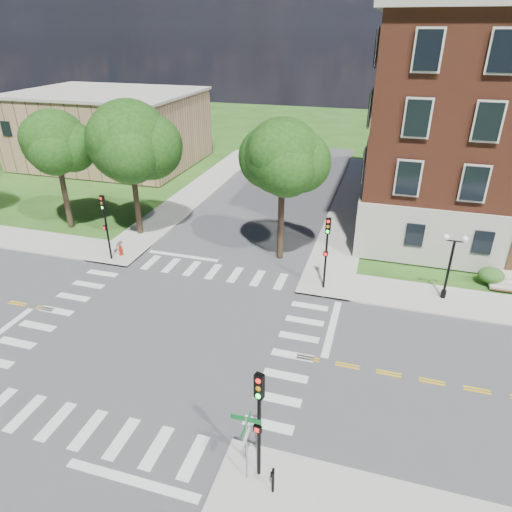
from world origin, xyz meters
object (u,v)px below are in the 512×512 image
(traffic_signal_ne, at_px, (327,244))
(street_sign_pole, at_px, (246,436))
(twin_lamp_west, at_px, (450,263))
(traffic_signal_se, at_px, (259,414))
(fire_hydrant, at_px, (121,251))
(push_button_post, at_px, (273,479))
(traffic_signal_nw, at_px, (105,219))

(traffic_signal_ne, distance_m, street_sign_pole, 14.67)
(twin_lamp_west, bearing_deg, traffic_signal_ne, -172.92)
(traffic_signal_se, bearing_deg, fire_hydrant, 135.22)
(push_button_post, bearing_deg, traffic_signal_ne, 92.04)
(twin_lamp_west, distance_m, fire_hydrant, 22.40)
(twin_lamp_west, height_order, street_sign_pole, twin_lamp_west)
(traffic_signal_se, xyz_separation_m, traffic_signal_ne, (0.17, 14.33, 0.00))
(twin_lamp_west, bearing_deg, push_button_post, -113.15)
(traffic_signal_se, xyz_separation_m, twin_lamp_west, (7.46, 15.23, -0.66))
(traffic_signal_nw, distance_m, street_sign_pole, 20.61)
(traffic_signal_ne, relative_size, fire_hydrant, 6.40)
(traffic_signal_ne, distance_m, fire_hydrant, 15.26)
(traffic_signal_se, height_order, fire_hydrant, traffic_signal_se)
(traffic_signal_ne, xyz_separation_m, twin_lamp_west, (7.30, 0.91, -0.66))
(twin_lamp_west, height_order, push_button_post, twin_lamp_west)
(twin_lamp_west, xyz_separation_m, fire_hydrant, (-22.30, -0.50, -2.06))
(traffic_signal_se, relative_size, fire_hydrant, 6.40)
(twin_lamp_west, bearing_deg, street_sign_pole, -116.73)
(traffic_signal_ne, xyz_separation_m, push_button_post, (0.53, -14.92, -2.39))
(push_button_post, bearing_deg, street_sign_pole, 165.20)
(traffic_signal_ne, xyz_separation_m, street_sign_pole, (-0.53, -14.64, -0.88))
(traffic_signal_nw, xyz_separation_m, twin_lamp_west, (22.66, 1.26, -0.66))
(twin_lamp_west, height_order, fire_hydrant, twin_lamp_west)
(street_sign_pole, distance_m, fire_hydrant, 20.96)
(twin_lamp_west, bearing_deg, traffic_signal_se, -116.10)
(traffic_signal_nw, height_order, fire_hydrant, traffic_signal_nw)
(street_sign_pole, relative_size, push_button_post, 2.58)
(traffic_signal_ne, bearing_deg, street_sign_pole, -92.08)
(traffic_signal_se, xyz_separation_m, fire_hydrant, (-14.84, 14.73, -2.72))
(traffic_signal_nw, height_order, street_sign_pole, traffic_signal_nw)
(street_sign_pole, bearing_deg, fire_hydrant, 133.90)
(traffic_signal_se, relative_size, traffic_signal_nw, 1.00)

